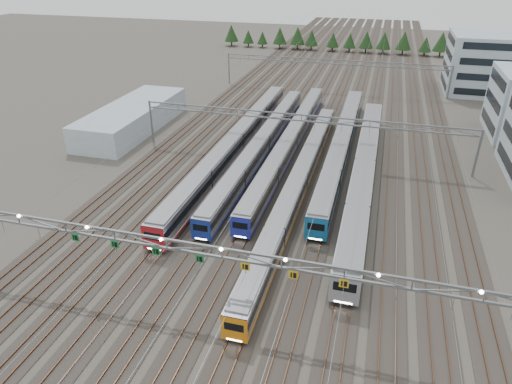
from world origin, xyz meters
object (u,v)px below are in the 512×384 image
(train_c, at_px, (291,140))
(west_shed, at_px, (133,117))
(train_a, at_px, (236,142))
(train_f, at_px, (364,170))
(gantry_near, at_px, (221,256))
(depot_bldg_north, at_px, (494,64))
(train_d, at_px, (299,181))
(gantry_far, at_px, (334,66))
(train_e, at_px, (341,144))
(gantry_mid, at_px, (301,123))
(train_b, at_px, (262,144))

(train_c, relative_size, west_shed, 2.03)
(train_a, bearing_deg, train_f, -15.01)
(gantry_near, bearing_deg, depot_bldg_north, 67.82)
(train_a, relative_size, train_d, 1.02)
(train_c, height_order, west_shed, west_shed)
(train_f, height_order, west_shed, west_shed)
(train_c, xyz_separation_m, gantry_far, (2.25, 42.18, 4.43))
(train_e, distance_m, gantry_far, 42.59)
(gantry_mid, height_order, gantry_far, same)
(train_a, relative_size, gantry_far, 1.13)
(gantry_far, bearing_deg, train_b, -98.54)
(gantry_far, bearing_deg, gantry_near, -90.03)
(train_e, bearing_deg, train_d, -105.81)
(train_e, bearing_deg, gantry_far, 99.17)
(train_f, bearing_deg, gantry_mid, 147.62)
(depot_bldg_north, bearing_deg, train_a, -131.79)
(train_d, bearing_deg, west_shed, 153.99)
(train_b, bearing_deg, gantry_mid, -0.48)
(gantry_far, bearing_deg, train_f, -77.82)
(train_a, height_order, train_d, train_a)
(gantry_near, bearing_deg, train_e, 81.08)
(train_b, height_order, train_c, train_c)
(train_b, xyz_separation_m, train_d, (9.00, -12.77, -0.04))
(train_f, bearing_deg, depot_bldg_north, 66.14)
(gantry_near, bearing_deg, gantry_mid, 89.93)
(train_b, bearing_deg, gantry_near, -80.53)
(train_d, xyz_separation_m, gantry_far, (-2.25, 57.72, 4.50))
(train_f, bearing_deg, west_shed, 164.74)
(gantry_near, bearing_deg, train_b, 99.47)
(train_f, bearing_deg, train_b, 158.23)
(train_c, relative_size, gantry_far, 1.08)
(train_a, xyz_separation_m, train_f, (22.50, -6.03, 0.14))
(depot_bldg_north, relative_size, west_shed, 0.73)
(train_b, height_order, train_d, train_b)
(train_f, bearing_deg, gantry_far, 102.18)
(train_a, height_order, gantry_far, gantry_far)
(train_c, bearing_deg, train_d, -73.85)
(train_d, xyz_separation_m, west_shed, (-37.36, 18.23, 0.53))
(train_b, relative_size, train_e, 1.02)
(train_f, relative_size, west_shed, 1.94)
(train_d, relative_size, train_f, 1.07)
(train_a, relative_size, gantry_mid, 1.13)
(west_shed, bearing_deg, train_e, -3.20)
(gantry_mid, distance_m, gantry_far, 45.00)
(gantry_far, bearing_deg, train_d, -87.77)
(gantry_far, distance_m, depot_bldg_north, 39.79)
(train_c, xyz_separation_m, west_shed, (-32.86, 2.69, 0.47))
(gantry_mid, distance_m, west_shed, 35.76)
(train_c, distance_m, gantry_far, 42.47)
(gantry_near, height_order, gantry_far, gantry_near)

